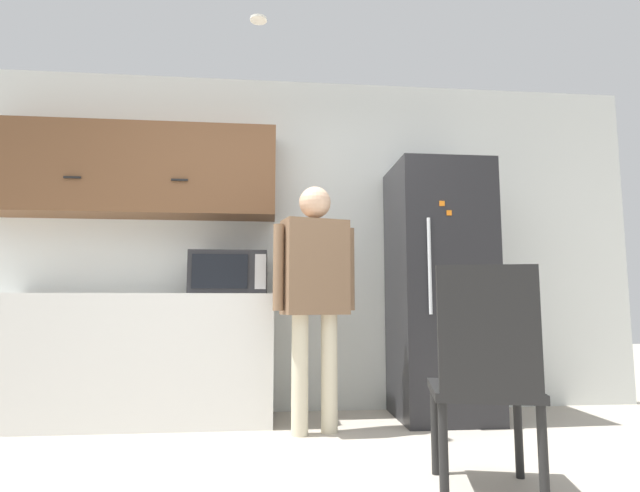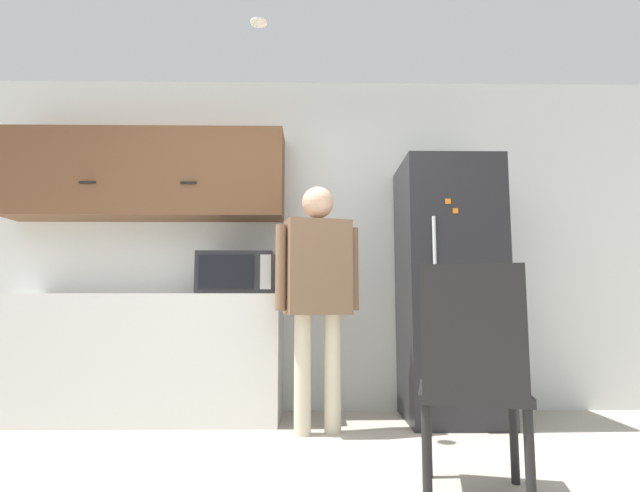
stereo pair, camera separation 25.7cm
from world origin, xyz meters
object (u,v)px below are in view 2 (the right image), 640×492
object	(u,v)px
refrigerator	(449,289)
person	(318,281)
microwave	(237,274)
chair	(472,372)

from	to	relation	value
refrigerator	person	bearing A→B (deg)	-160.71
microwave	chair	world-z (taller)	microwave
microwave	chair	distance (m)	2.06
person	refrigerator	world-z (taller)	refrigerator
person	chair	distance (m)	1.40
person	chair	xyz separation A→B (m)	(0.66, -1.15, -0.45)
microwave	refrigerator	bearing A→B (deg)	-1.83
refrigerator	chair	distance (m)	1.58
microwave	refrigerator	xyz separation A→B (m)	(1.57, -0.05, -0.12)
person	chair	size ratio (longest dim) A/B	1.63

